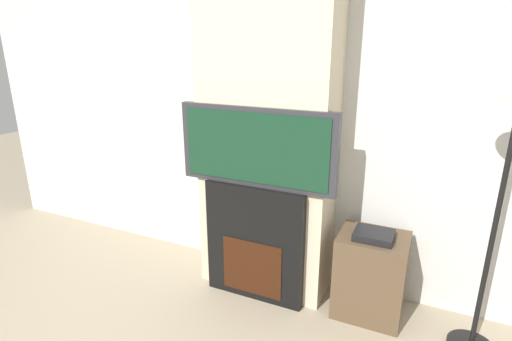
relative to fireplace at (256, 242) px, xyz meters
The scene contains 6 objects.
wall_back 1.01m from the fireplace, 90.00° to the left, with size 6.00×0.06×2.70m.
chimney_breast 0.94m from the fireplace, 90.00° to the left, with size 0.95×0.39×2.70m.
fireplace is the anchor object (origin of this frame).
television 0.71m from the fireplace, 90.00° to the right, with size 1.12×0.07×0.54m.
floor_lamp 1.59m from the fireplace, ahead, with size 0.28×0.28×1.61m.
media_stand 0.82m from the fireplace, ahead, with size 0.45×0.37×0.64m.
Camera 1 is at (1.09, -0.74, 1.82)m, focal length 28.00 mm.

